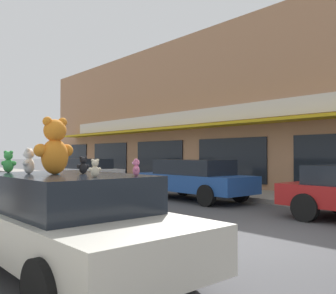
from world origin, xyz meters
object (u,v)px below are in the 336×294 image
(teddy_bear_teal, at_px, (56,161))
(teddy_bear_cream, at_px, (95,168))
(teddy_bear_giant, at_px, (55,147))
(parked_car_far_right, at_px, (86,171))
(teddy_bear_pink, at_px, (136,168))
(teddy_bear_green, at_px, (8,162))
(teddy_bear_white, at_px, (29,161))
(plush_art_car, at_px, (65,220))
(parked_car_far_center, at_px, (193,178))
(teddy_bear_black, at_px, (83,165))

(teddy_bear_teal, distance_m, teddy_bear_cream, 1.53)
(teddy_bear_giant, distance_m, parked_car_far_right, 14.74)
(teddy_bear_giant, height_order, parked_car_far_right, teddy_bear_giant)
(teddy_bear_pink, height_order, teddy_bear_cream, same)
(teddy_bear_green, bearing_deg, parked_car_far_right, -74.29)
(teddy_bear_white, bearing_deg, teddy_bear_giant, 76.61)
(teddy_bear_pink, relative_size, teddy_bear_cream, 1.00)
(teddy_bear_giant, xyz_separation_m, parked_car_far_right, (7.32, 12.75, -0.97))
(teddy_bear_green, height_order, teddy_bear_teal, teddy_bear_teal)
(teddy_bear_teal, bearing_deg, plush_art_car, 28.36)
(teddy_bear_giant, distance_m, teddy_bear_cream, 1.01)
(teddy_bear_cream, height_order, parked_car_far_center, teddy_bear_cream)
(teddy_bear_white, relative_size, teddy_bear_teal, 1.05)
(plush_art_car, xyz_separation_m, teddy_bear_cream, (-0.01, -0.85, 0.73))
(teddy_bear_pink, distance_m, teddy_bear_cream, 0.54)
(parked_car_far_right, bearing_deg, teddy_bear_giant, -119.87)
(teddy_bear_teal, bearing_deg, teddy_bear_giant, 16.74)
(teddy_bear_teal, xyz_separation_m, parked_car_far_center, (7.06, 4.18, -0.75))
(parked_car_far_center, bearing_deg, teddy_bear_giant, -147.14)
(teddy_bear_giant, bearing_deg, teddy_bear_cream, 91.71)
(teddy_bear_teal, height_order, parked_car_far_center, teddy_bear_teal)
(plush_art_car, distance_m, parked_car_far_right, 14.76)
(teddy_bear_white, height_order, teddy_bear_black, teddy_bear_white)
(teddy_bear_black, relative_size, teddy_bear_green, 0.74)
(teddy_bear_giant, relative_size, teddy_bear_teal, 2.26)
(teddy_bear_green, xyz_separation_m, teddy_bear_cream, (0.40, -1.91, -0.05))
(teddy_bear_green, bearing_deg, teddy_bear_black, 172.38)
(teddy_bear_green, bearing_deg, parked_car_far_center, -105.00)
(teddy_bear_green, relative_size, teddy_bear_teal, 0.95)
(teddy_bear_white, distance_m, teddy_bear_cream, 1.34)
(teddy_bear_white, height_order, parked_car_far_center, teddy_bear_white)
(teddy_bear_white, bearing_deg, teddy_bear_black, 95.80)
(teddy_bear_pink, bearing_deg, teddy_bear_green, -127.08)
(teddy_bear_teal, xyz_separation_m, parked_car_far_right, (7.06, 12.21, -0.76))
(teddy_bear_white, xyz_separation_m, teddy_bear_teal, (0.49, 0.22, -0.01))
(plush_art_car, height_order, teddy_bear_green, teddy_bear_green)
(plush_art_car, bearing_deg, teddy_bear_pink, -62.89)
(teddy_bear_teal, bearing_deg, teddy_bear_black, 52.47)
(teddy_bear_pink, xyz_separation_m, teddy_bear_teal, (-0.35, 1.63, 0.06))
(plush_art_car, height_order, parked_car_far_right, parked_car_far_right)
(plush_art_car, relative_size, teddy_bear_pink, 20.59)
(teddy_bear_teal, relative_size, parked_car_far_right, 0.08)
(teddy_bear_black, relative_size, teddy_bear_cream, 1.12)
(parked_car_far_center, height_order, parked_car_far_right, parked_car_far_center)
(teddy_bear_black, height_order, teddy_bear_green, teddy_bear_green)
(teddy_bear_giant, xyz_separation_m, teddy_bear_cream, (0.08, -0.97, -0.27))
(plush_art_car, bearing_deg, parked_car_far_right, 59.86)
(teddy_bear_pink, relative_size, parked_car_far_right, 0.05)
(teddy_bear_green, distance_m, parked_car_far_center, 8.57)
(teddy_bear_white, relative_size, parked_car_far_center, 0.08)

